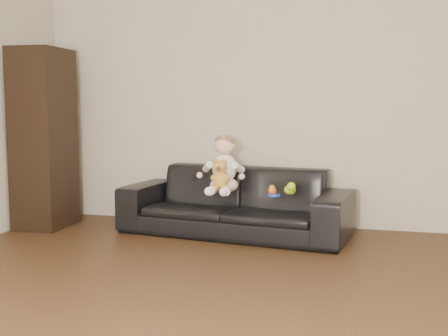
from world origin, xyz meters
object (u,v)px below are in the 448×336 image
(toy_rattle, at_px, (272,190))
(toy_blue_disc, at_px, (274,195))
(toy_green, at_px, (290,190))
(baby, at_px, (224,168))
(sofa, at_px, (235,201))
(cabinet, at_px, (44,139))
(teddy_bear, at_px, (220,175))

(toy_rattle, height_order, toy_blue_disc, toy_rattle)
(toy_green, xyz_separation_m, toy_rattle, (-0.15, -0.03, -0.01))
(baby, bearing_deg, sofa, 46.55)
(sofa, bearing_deg, cabinet, -168.01)
(teddy_bear, relative_size, toy_rattle, 3.42)
(baby, bearing_deg, toy_green, -5.38)
(sofa, bearing_deg, toy_rattle, -9.64)
(toy_blue_disc, bearing_deg, sofa, 153.30)
(cabinet, distance_m, toy_rattle, 2.24)
(sofa, distance_m, teddy_bear, 0.39)
(sofa, bearing_deg, baby, -116.94)
(sofa, bearing_deg, teddy_bear, -96.43)
(cabinet, height_order, toy_blue_disc, cabinet)
(toy_green, height_order, toy_rattle, toy_green)
(cabinet, bearing_deg, teddy_bear, -6.85)
(baby, bearing_deg, cabinet, 172.02)
(baby, distance_m, toy_green, 0.62)
(toy_blue_disc, bearing_deg, baby, 170.00)
(sofa, xyz_separation_m, teddy_bear, (-0.07, -0.27, 0.28))
(toy_rattle, bearing_deg, sofa, 162.51)
(cabinet, bearing_deg, sofa, 1.63)
(toy_green, relative_size, toy_blue_disc, 1.10)
(toy_rattle, bearing_deg, baby, 179.98)
(sofa, relative_size, teddy_bear, 8.19)
(toy_rattle, distance_m, toy_blue_disc, 0.09)
(baby, bearing_deg, toy_blue_disc, -18.66)
(teddy_bear, distance_m, toy_rattle, 0.48)
(baby, xyz_separation_m, toy_blue_disc, (0.47, -0.08, -0.22))
(sofa, relative_size, baby, 4.02)
(teddy_bear, xyz_separation_m, toy_rattle, (0.43, 0.16, -0.14))
(sofa, xyz_separation_m, toy_blue_disc, (0.39, -0.20, 0.10))
(teddy_bear, bearing_deg, toy_rattle, -3.15)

